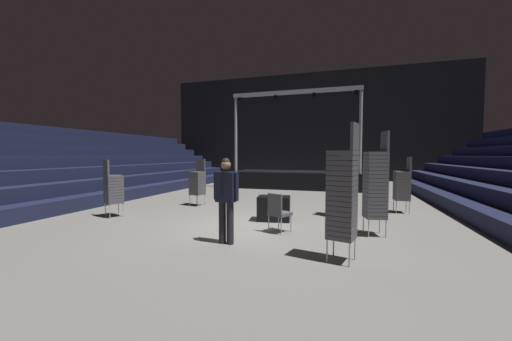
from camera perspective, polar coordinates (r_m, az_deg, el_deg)
ground_plane at (r=7.64m, az=-2.81°, el=-11.30°), size 22.00×30.00×0.10m
arena_end_wall at (r=22.20m, az=10.69°, el=8.62°), size 22.00×0.30×8.00m
bleacher_bank_left at (r=13.51m, az=-36.72°, el=1.33°), size 5.25×24.00×3.15m
stage_riser at (r=16.30m, az=8.20°, el=-1.44°), size 7.07×2.71×5.23m
man_with_tie at (r=5.97m, az=-6.03°, el=-4.95°), size 0.57×0.25×1.79m
chair_stack_front_left at (r=10.64m, az=-11.62°, el=-2.30°), size 0.52×0.52×1.71m
chair_stack_front_right at (r=9.55m, az=-26.63°, el=-3.18°), size 0.59×0.59×1.71m
chair_stack_mid_left at (r=8.97m, az=16.51°, el=-2.83°), size 0.61×0.61×1.88m
chair_stack_mid_right at (r=7.08m, az=22.79°, el=-2.46°), size 0.53×0.53×2.39m
chair_stack_mid_centre at (r=5.15m, az=16.89°, el=-4.36°), size 0.54×0.54×2.39m
chair_stack_rear_left at (r=10.26m, az=27.19°, el=-2.55°), size 0.46×0.46×1.79m
equipment_road_case at (r=8.15m, az=3.59°, el=-7.55°), size 0.98×0.72×0.69m
loose_chair_near_man at (r=6.88m, az=4.44°, el=-7.94°), size 0.59×0.59×0.95m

